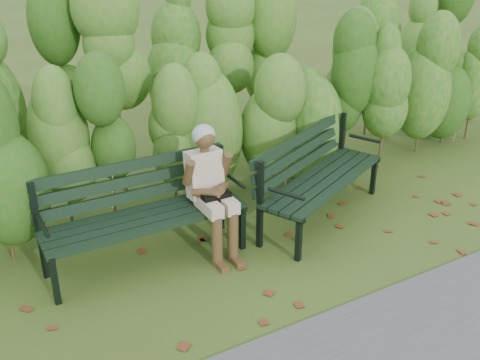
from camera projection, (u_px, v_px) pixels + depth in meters
ground at (258, 263)px, 5.47m from camera, size 80.00×80.00×0.00m
hedge_band at (174, 91)px, 6.40m from camera, size 11.04×1.67×2.42m
leaf_litter at (263, 271)px, 5.34m from camera, size 5.98×2.22×0.01m
bench_left at (141, 206)px, 5.33m from camera, size 1.94×0.64×0.97m
bench_right at (315, 170)px, 6.11m from camera, size 1.97×1.35×0.94m
seated_woman at (210, 182)px, 5.39m from camera, size 0.48×0.71×1.29m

